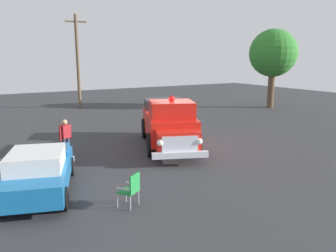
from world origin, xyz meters
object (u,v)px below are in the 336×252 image
spectator_standing (65,136)px  utility_pole (78,60)px  vintage_fire_truck (169,122)px  oak_tree_left (273,54)px  classic_hot_rod (39,170)px  lawn_chair_by_car (131,188)px

spectator_standing → utility_pole: bearing=-107.9°
vintage_fire_truck → oak_tree_left: (-13.99, -6.63, 3.36)m
oak_tree_left → classic_hot_rod: bearing=24.8°
spectator_standing → utility_pole: utility_pole is taller
vintage_fire_truck → classic_hot_rod: size_ratio=1.34×
spectator_standing → oak_tree_left: 20.00m
lawn_chair_by_car → spectator_standing: size_ratio=0.61×
oak_tree_left → lawn_chair_by_car: bearing=33.0°
classic_hot_rod → spectator_standing: size_ratio=2.82×
classic_hot_rod → lawn_chair_by_car: classic_hot_rod is taller
utility_pole → spectator_standing: bearing=72.1°
classic_hot_rod → oak_tree_left: 22.77m
classic_hot_rod → lawn_chair_by_car: bearing=130.4°
spectator_standing → lawn_chair_by_car: bearing=94.4°
classic_hot_rod → utility_pole: bearing=-109.5°
lawn_chair_by_car → spectator_standing: 5.90m
utility_pole → lawn_chair_by_car: bearing=78.5°
vintage_fire_truck → oak_tree_left: bearing=-154.6°
vintage_fire_truck → lawn_chair_by_car: vintage_fire_truck is taller
classic_hot_rod → utility_pole: (-6.12, -17.31, 3.24)m
vintage_fire_truck → classic_hot_rod: bearing=23.5°
vintage_fire_truck → spectator_standing: (4.75, -0.63, -0.23)m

